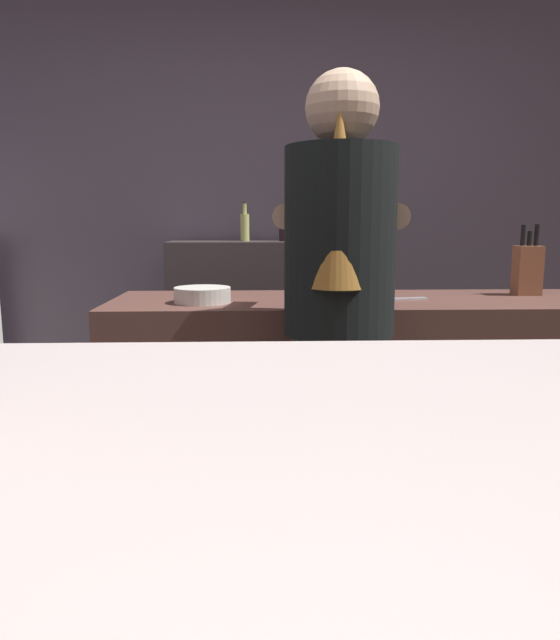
{
  "coord_description": "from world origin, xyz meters",
  "views": [
    {
      "loc": [
        -0.13,
        -1.44,
        1.2
      ],
      "look_at": [
        -0.11,
        -0.75,
        1.09
      ],
      "focal_mm": 32.53,
      "sensor_mm": 36.0,
      "label": 1
    }
  ],
  "objects_px": {
    "knife_block": "(527,269)",
    "bottle_olive_oil": "(309,225)",
    "bartender": "(339,305)",
    "bottle_vinegar": "(284,228)",
    "chefs_knife": "(397,299)",
    "bottle_soy": "(245,226)",
    "mixing_bowl": "(202,295)"
  },
  "relations": [
    {
      "from": "knife_block",
      "to": "bottle_vinegar",
      "type": "distance_m",
      "value": 1.42
    },
    {
      "from": "bottle_vinegar",
      "to": "bartender",
      "type": "bearing_deg",
      "value": -86.29
    },
    {
      "from": "mixing_bowl",
      "to": "bottle_soy",
      "type": "height_order",
      "value": "bottle_soy"
    },
    {
      "from": "bartender",
      "to": "bottle_vinegar",
      "type": "relative_size",
      "value": 8.31
    },
    {
      "from": "bottle_soy",
      "to": "bottle_vinegar",
      "type": "xyz_separation_m",
      "value": [
        0.22,
        -0.06,
        -0.01
      ]
    },
    {
      "from": "knife_block",
      "to": "bottle_olive_oil",
      "type": "relative_size",
      "value": 1.17
    },
    {
      "from": "mixing_bowl",
      "to": "bottle_olive_oil",
      "type": "xyz_separation_m",
      "value": [
        0.51,
        1.28,
        0.25
      ]
    },
    {
      "from": "bartender",
      "to": "mixing_bowl",
      "type": "distance_m",
      "value": 0.59
    },
    {
      "from": "knife_block",
      "to": "bottle_olive_oil",
      "type": "height_order",
      "value": "bottle_olive_oil"
    },
    {
      "from": "bottle_soy",
      "to": "bottle_vinegar",
      "type": "bearing_deg",
      "value": -13.77
    },
    {
      "from": "bartender",
      "to": "bottle_olive_oil",
      "type": "bearing_deg",
      "value": 9.31
    },
    {
      "from": "knife_block",
      "to": "bottle_soy",
      "type": "distance_m",
      "value": 1.62
    },
    {
      "from": "chefs_knife",
      "to": "bottle_olive_oil",
      "type": "distance_m",
      "value": 1.29
    },
    {
      "from": "mixing_bowl",
      "to": "bottle_vinegar",
      "type": "relative_size",
      "value": 1.05
    },
    {
      "from": "bottle_olive_oil",
      "to": "bottle_soy",
      "type": "height_order",
      "value": "bottle_olive_oil"
    },
    {
      "from": "bartender",
      "to": "bottle_vinegar",
      "type": "distance_m",
      "value": 1.62
    },
    {
      "from": "mixing_bowl",
      "to": "bottle_olive_oil",
      "type": "bearing_deg",
      "value": 68.47
    },
    {
      "from": "mixing_bowl",
      "to": "bottle_soy",
      "type": "relative_size",
      "value": 0.92
    },
    {
      "from": "bartender",
      "to": "chefs_knife",
      "type": "relative_size",
      "value": 6.87
    },
    {
      "from": "knife_block",
      "to": "bottle_soy",
      "type": "height_order",
      "value": "bottle_soy"
    },
    {
      "from": "chefs_knife",
      "to": "bottle_soy",
      "type": "xyz_separation_m",
      "value": [
        -0.61,
        1.25,
        0.27
      ]
    },
    {
      "from": "bartender",
      "to": "bottle_soy",
      "type": "height_order",
      "value": "bartender"
    },
    {
      "from": "bartender",
      "to": "bottle_vinegar",
      "type": "height_order",
      "value": "bartender"
    },
    {
      "from": "mixing_bowl",
      "to": "chefs_knife",
      "type": "bearing_deg",
      "value": 3.18
    },
    {
      "from": "bottle_olive_oil",
      "to": "bottle_soy",
      "type": "relative_size",
      "value": 1.08
    },
    {
      "from": "mixing_bowl",
      "to": "bottle_olive_oil",
      "type": "height_order",
      "value": "bottle_olive_oil"
    },
    {
      "from": "chefs_knife",
      "to": "bottle_soy",
      "type": "bearing_deg",
      "value": 104.01
    },
    {
      "from": "bartender",
      "to": "bottle_olive_oil",
      "type": "relative_size",
      "value": 6.73
    },
    {
      "from": "knife_block",
      "to": "mixing_bowl",
      "type": "bearing_deg",
      "value": -171.7
    },
    {
      "from": "mixing_bowl",
      "to": "bottle_olive_oil",
      "type": "distance_m",
      "value": 1.4
    },
    {
      "from": "chefs_knife",
      "to": "bottle_soy",
      "type": "height_order",
      "value": "bottle_soy"
    },
    {
      "from": "bottle_soy",
      "to": "mixing_bowl",
      "type": "bearing_deg",
      "value": -95.65
    }
  ]
}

